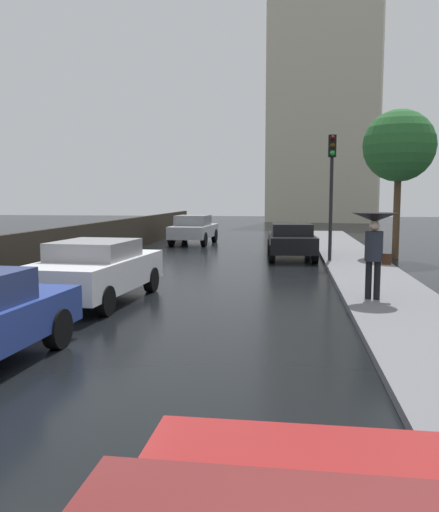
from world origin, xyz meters
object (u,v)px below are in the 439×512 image
car_white_near_kerb (96,270)px  pedestrian_with_umbrella_near (374,233)px  traffic_light (332,174)px  car_black_behind_camera (291,240)px  street_tree_near (399,146)px  car_silver_far_ahead (194,229)px

car_white_near_kerb → pedestrian_with_umbrella_near: pedestrian_with_umbrella_near is taller
car_white_near_kerb → traffic_light: traffic_light is taller
car_black_behind_camera → traffic_light: bearing=-54.9°
traffic_light → street_tree_near: 3.61m
traffic_light → street_tree_near: bearing=39.9°
car_silver_far_ahead → car_black_behind_camera: bearing=133.1°
car_black_behind_camera → street_tree_near: street_tree_near is taller
car_silver_far_ahead → pedestrian_with_umbrella_near: (6.64, -14.59, 0.85)m
street_tree_near → traffic_light: bearing=-140.1°
pedestrian_with_umbrella_near → car_black_behind_camera: bearing=113.2°
car_white_near_kerb → car_silver_far_ahead: (-0.47, 14.92, 0.02)m
car_silver_far_ahead → street_tree_near: (8.86, -5.28, 3.51)m
traffic_light → car_white_near_kerb: bearing=-127.7°
pedestrian_with_umbrella_near → traffic_light: bearing=105.2°
car_silver_far_ahead → pedestrian_with_umbrella_near: pedestrian_with_umbrella_near is taller
car_white_near_kerb → car_silver_far_ahead: 14.93m
pedestrian_with_umbrella_near → street_tree_near: size_ratio=0.33×
car_white_near_kerb → pedestrian_with_umbrella_near: (6.17, 0.34, 0.87)m
street_tree_near → car_white_near_kerb: bearing=-131.0°
car_silver_far_ahead → car_black_behind_camera: size_ratio=0.97×
car_black_behind_camera → pedestrian_with_umbrella_near: size_ratio=2.19×
car_white_near_kerb → traffic_light: 9.71m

